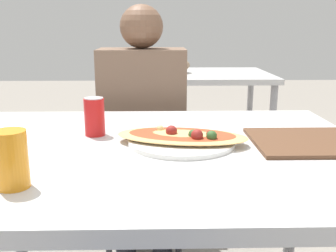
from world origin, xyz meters
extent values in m
cube|color=silver|center=(0.00, 0.00, 0.73)|extent=(1.31, 0.99, 0.04)
cylinder|color=#99999E|center=(-0.60, 0.44, 0.35)|extent=(0.05, 0.05, 0.71)
cylinder|color=#99999E|center=(0.60, 0.44, 0.35)|extent=(0.05, 0.05, 0.71)
cube|color=#2D3851|center=(-0.06, 0.76, 0.44)|extent=(0.40, 0.40, 0.04)
cube|color=#2D3851|center=(-0.06, 0.94, 0.66)|extent=(0.38, 0.03, 0.41)
cylinder|color=#38383D|center=(0.11, 0.59, 0.21)|extent=(0.03, 0.03, 0.42)
cylinder|color=#38383D|center=(-0.23, 0.59, 0.21)|extent=(0.03, 0.03, 0.42)
cylinder|color=#38383D|center=(0.11, 0.93, 0.21)|extent=(0.03, 0.03, 0.42)
cylinder|color=#38383D|center=(-0.23, 0.93, 0.21)|extent=(0.03, 0.03, 0.42)
cylinder|color=#2D2D38|center=(0.03, 0.63, 0.23)|extent=(0.10, 0.10, 0.46)
cylinder|color=#2D2D38|center=(-0.15, 0.63, 0.23)|extent=(0.10, 0.10, 0.46)
cube|color=brown|center=(-0.06, 0.73, 0.72)|extent=(0.41, 0.24, 0.54)
sphere|color=brown|center=(-0.06, 0.73, 1.09)|extent=(0.20, 0.20, 0.20)
cylinder|color=white|center=(0.08, 0.02, 0.75)|extent=(0.33, 0.33, 0.01)
ellipsoid|color=#E0AD66|center=(0.08, 0.02, 0.77)|extent=(0.43, 0.27, 0.02)
ellipsoid|color=#B24223|center=(0.08, 0.02, 0.78)|extent=(0.35, 0.22, 0.01)
sphere|color=maroon|center=(0.13, -0.03, 0.79)|extent=(0.04, 0.04, 0.04)
sphere|color=#335928|center=(0.12, -0.01, 0.79)|extent=(0.03, 0.03, 0.03)
sphere|color=#335928|center=(0.17, -0.03, 0.79)|extent=(0.03, 0.03, 0.03)
sphere|color=beige|center=(0.02, 0.07, 0.78)|extent=(0.02, 0.02, 0.02)
sphere|color=maroon|center=(0.17, 0.00, 0.78)|extent=(0.02, 0.02, 0.02)
sphere|color=maroon|center=(0.05, 0.02, 0.79)|extent=(0.04, 0.04, 0.04)
cylinder|color=red|center=(-0.19, 0.13, 0.81)|extent=(0.07, 0.07, 0.12)
cylinder|color=silver|center=(-0.19, 0.13, 0.87)|extent=(0.06, 0.06, 0.00)
cylinder|color=orange|center=(-0.31, -0.30, 0.81)|extent=(0.07, 0.07, 0.13)
cube|color=brown|center=(0.51, 0.01, 0.75)|extent=(0.41, 0.30, 0.01)
cube|color=silver|center=(0.31, 1.89, 0.73)|extent=(1.10, 0.80, 0.04)
ellipsoid|color=#8C7259|center=(0.09, 1.89, 0.81)|extent=(0.32, 0.24, 0.12)
cylinder|color=#99999E|center=(-0.19, 1.54, 0.35)|extent=(0.05, 0.05, 0.71)
cylinder|color=#99999E|center=(0.81, 1.54, 0.35)|extent=(0.05, 0.05, 0.71)
cylinder|color=#99999E|center=(-0.19, 2.24, 0.35)|extent=(0.05, 0.05, 0.71)
cylinder|color=#99999E|center=(0.81, 2.24, 0.35)|extent=(0.05, 0.05, 0.71)
camera|label=1|loc=(0.02, -1.13, 1.10)|focal=42.00mm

